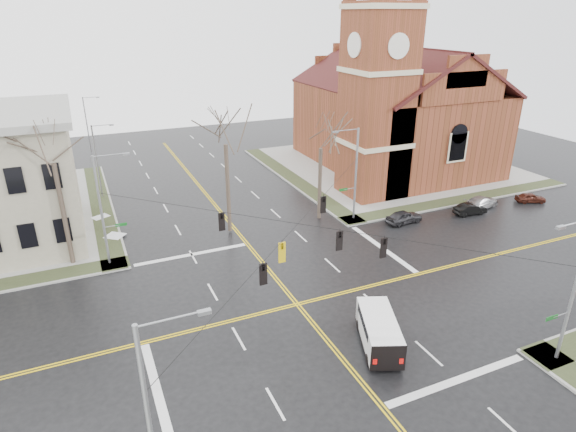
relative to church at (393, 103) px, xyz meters
name	(u,v)px	position (x,y,z in m)	size (l,w,h in m)	color
ground	(297,304)	(-24.76, -24.78, -8.43)	(120.00, 120.00, 0.00)	black
sidewalks	(297,303)	(-24.76, -24.78, -8.36)	(80.00, 80.00, 0.17)	gray
road_markings	(297,304)	(-24.76, -24.78, -8.43)	(100.00, 100.00, 0.01)	gold
church	(393,103)	(0.00, 0.00, 0.00)	(24.28, 27.48, 27.50)	brown
signal_pole_ne	(354,172)	(-13.44, -13.28, -3.48)	(2.75, 0.22, 9.00)	gray
signal_pole_nw	(103,208)	(-36.09, -13.28, -3.48)	(2.75, 0.22, 9.00)	gray
signal_pole_se	(573,288)	(-13.44, -36.28, -3.48)	(2.75, 0.22, 9.00)	gray
signal_pole_sw	(153,417)	(-36.09, -36.28, -3.48)	(2.75, 0.22, 9.00)	gray
span_wires	(298,224)	(-24.76, -24.78, -2.23)	(23.02, 23.02, 0.03)	black
traffic_signals	(302,238)	(-24.76, -25.45, -2.98)	(8.21, 8.26, 1.30)	black
streetlight_north_a	(98,159)	(-35.42, 3.22, -3.97)	(2.30, 0.20, 8.00)	gray
streetlight_north_b	(88,123)	(-35.42, 23.22, -3.97)	(2.30, 0.20, 8.00)	gray
cargo_van	(378,328)	(-22.10, -30.76, -7.28)	(3.77, 5.47, 1.95)	white
parked_car_a	(404,217)	(-9.27, -16.07, -7.80)	(1.50, 3.74, 1.27)	#232225
parked_car_b	(470,209)	(-1.80, -17.00, -7.87)	(1.20, 3.45, 1.14)	black
parked_car_c	(481,202)	(0.55, -16.08, -7.80)	(1.78, 4.37, 1.27)	gray
parked_car_d	(531,198)	(6.63, -17.04, -7.90)	(1.25, 3.11, 1.06)	#431B13
tree_nw_far	(52,156)	(-38.98, -12.01, 0.62)	(4.00, 4.00, 12.53)	#362B22
tree_nw_near	(225,138)	(-25.39, -11.21, 0.47)	(4.00, 4.00, 12.32)	#362B22
tree_ne	(321,144)	(-16.37, -11.85, -0.78)	(4.00, 4.00, 10.56)	#362B22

